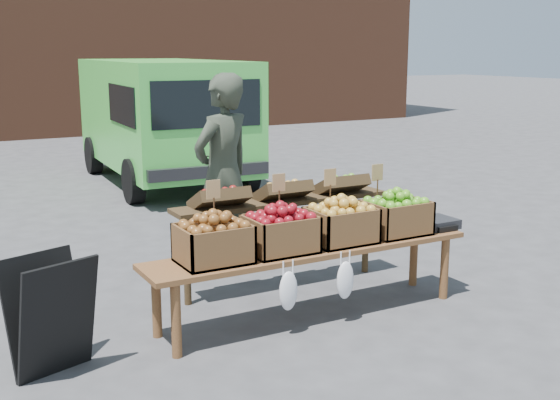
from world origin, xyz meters
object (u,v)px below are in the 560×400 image
weighing_scale (435,223)px  crate_red_apples (341,225)px  crate_golden_apples (213,244)px  back_table (283,230)px  delivery_van (163,122)px  crate_green_apples (396,217)px  chalkboard_sign (51,315)px  display_bench (311,282)px  vendor (223,174)px  crate_russet_pears (280,234)px

weighing_scale → crate_red_apples: bearing=180.0°
crate_golden_apples → back_table: bearing=36.5°
delivery_van → crate_green_apples: size_ratio=8.51×
chalkboard_sign → weighing_scale: chalkboard_sign is taller
display_bench → crate_red_apples: 0.51m
delivery_van → chalkboard_sign: size_ratio=5.35×
crate_red_apples → weighing_scale: bearing=0.0°
vendor → crate_golden_apples: bearing=41.2°
display_bench → crate_red_apples: (0.27, 0.00, 0.42)m
vendor → weighing_scale: 1.99m
crate_red_apples → weighing_scale: (0.98, 0.00, -0.10)m
weighing_scale → crate_green_apples: bearing=180.0°
vendor → display_bench: size_ratio=0.69×
delivery_van → crate_green_apples: 6.02m
delivery_van → crate_red_apples: size_ratio=8.51×
crate_russet_pears → crate_red_apples: 0.55m
display_bench → crate_russet_pears: crate_russet_pears is taller
crate_green_apples → back_table: bearing=133.2°
crate_golden_apples → crate_red_apples: size_ratio=1.00×
delivery_van → display_bench: delivery_van is taller
crate_golden_apples → weighing_scale: 2.08m
chalkboard_sign → crate_russet_pears: size_ratio=1.59×
display_bench → crate_russet_pears: (-0.28, 0.00, 0.42)m
display_bench → weighing_scale: 1.29m
delivery_van → chalkboard_sign: delivery_van is taller
crate_russet_pears → display_bench: bearing=0.0°
crate_golden_apples → weighing_scale: bearing=0.0°
crate_russet_pears → crate_red_apples: same height
chalkboard_sign → crate_golden_apples: crate_golden_apples is taller
crate_golden_apples → crate_russet_pears: same height
crate_russet_pears → delivery_van: bearing=78.3°
back_table → display_bench: bearing=-101.6°
vendor → chalkboard_sign: vendor is taller
display_bench → crate_golden_apples: 0.93m
delivery_van → crate_green_apples: bearing=-88.4°
back_table → delivery_van: bearing=81.1°
crate_red_apples → crate_green_apples: (0.55, 0.00, 0.00)m
crate_red_apples → weighing_scale: 0.98m
vendor → crate_russet_pears: size_ratio=3.74×
chalkboard_sign → crate_golden_apples: size_ratio=1.59×
chalkboard_sign → display_bench: bearing=-17.9°
vendor → display_bench: 1.57m
chalkboard_sign → crate_red_apples: bearing=-18.0°
back_table → crate_green_apples: size_ratio=4.20×
crate_green_apples → display_bench: bearing=180.0°
display_bench → crate_russet_pears: 0.51m
display_bench → weighing_scale: weighing_scale is taller
crate_golden_apples → crate_green_apples: (1.65, 0.00, 0.00)m
delivery_van → back_table: delivery_van is taller
back_table → crate_red_apples: (0.13, -0.72, 0.19)m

